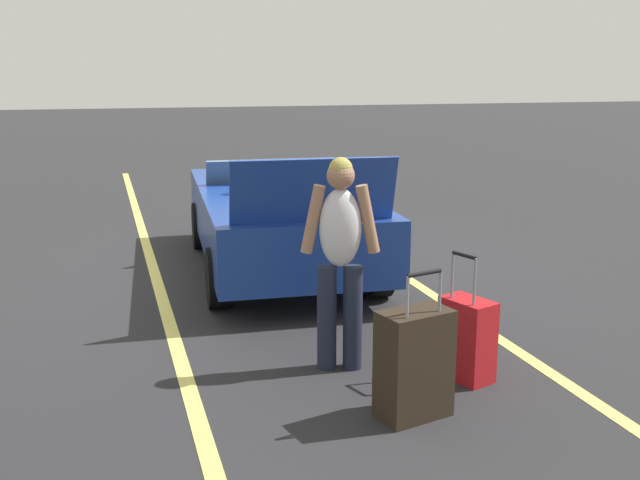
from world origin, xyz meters
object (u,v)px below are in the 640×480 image
convertible_car (276,216)px  suitcase_medium_bright (467,339)px  traveler_person (340,252)px  suitcase_large_black (414,364)px

convertible_car → suitcase_medium_bright: convertible_car is taller
convertible_car → suitcase_medium_bright: bearing=-166.6°
traveler_person → convertible_car: bearing=11.3°
suitcase_large_black → suitcase_medium_bright: suitcase_large_black is taller
convertible_car → suitcase_medium_bright: (-3.65, -0.60, -0.28)m
suitcase_large_black → suitcase_medium_bright: (0.46, -0.64, -0.06)m
suitcase_medium_bright → suitcase_large_black: bearing=-163.1°
suitcase_large_black → suitcase_medium_bright: size_ratio=1.05×
suitcase_medium_bright → traveler_person: bearing=132.7°
suitcase_large_black → traveler_person: (0.92, 0.22, 0.56)m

